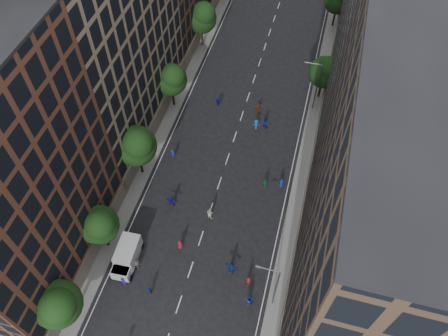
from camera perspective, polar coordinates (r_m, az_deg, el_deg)
name	(u,v)px	position (r m, az deg, el deg)	size (l,w,h in m)	color
ground	(241,118)	(69.75, 2.24, 6.53)	(240.00, 240.00, 0.00)	black
sidewalk_left	(184,74)	(77.42, -5.26, 12.14)	(4.00, 105.00, 0.15)	slate
sidewalk_right	(323,99)	(74.33, 12.77, 8.74)	(4.00, 105.00, 0.15)	slate
bldg_left_b	(91,26)	(60.95, -16.92, 17.33)	(14.00, 26.00, 34.00)	#887359
bldg_right_a	(394,222)	(40.45, 21.28, -6.58)	(14.00, 30.00, 36.00)	#453325
bldg_right_b	(398,35)	(61.98, 21.76, 15.85)	(14.00, 28.00, 33.00)	#655D54
tree_left_0	(58,305)	(50.55, -20.89, -16.35)	(5.20, 5.20, 8.83)	black
tree_left_1	(99,225)	(53.90, -15.97, -7.15)	(4.80, 4.80, 8.21)	black
tree_left_2	(137,145)	(58.90, -11.35, 2.96)	(5.60, 5.60, 9.45)	black
tree_left_3	(172,79)	(68.05, -6.86, 11.51)	(5.00, 5.00, 8.58)	black
tree_left_4	(202,17)	(79.70, -2.90, 19.14)	(5.40, 5.40, 9.08)	black
tree_right_a	(326,71)	(70.91, 13.13, 12.22)	(5.00, 5.00, 8.39)	black
streetlamp_near	(274,286)	(49.35, 6.59, -15.07)	(2.64, 0.22, 9.06)	#595B60
streetlamp_far	(316,84)	(69.03, 11.93, 10.63)	(2.64, 0.22, 9.06)	#595B60
cargo_van	(127,256)	(55.80, -12.60, -11.17)	(2.76, 5.45, 2.84)	silver
skater_0	(124,280)	(55.35, -12.98, -14.08)	(0.77, 0.50, 1.59)	#2016B5
skater_2	(249,300)	(53.13, 3.27, -16.83)	(0.86, 0.67, 1.78)	#152FAC
skater_4	(150,291)	(54.27, -9.70, -15.53)	(0.92, 0.38, 1.57)	#122895
skater_5	(231,268)	(54.43, 0.94, -12.96)	(1.80, 0.57, 1.94)	#13329A
skater_6	(180,245)	(56.20, -5.74, -9.93)	(0.82, 0.53, 1.67)	maroon
skater_7	(249,281)	(53.98, 3.22, -14.52)	(0.63, 0.42, 1.74)	#A71B21
skater_8	(210,213)	(58.01, -1.86, -5.95)	(0.93, 0.72, 1.91)	silver
skater_9	(137,264)	(55.80, -11.27, -12.24)	(1.09, 0.62, 1.68)	#38373B
skater_10	(266,184)	(60.93, 5.45, -2.07)	(1.02, 0.42, 1.74)	#22713F
skater_11	(172,201)	(59.43, -6.84, -4.36)	(1.70, 0.54, 1.84)	#1814A5
skater_12	(281,183)	(61.34, 7.49, -2.01)	(0.75, 0.49, 1.54)	#1535AF
skater_13	(173,154)	(64.26, -6.70, 1.86)	(0.65, 0.42, 1.77)	#1537AE
skater_14	(265,123)	(68.03, 5.36, 5.93)	(0.93, 0.73, 1.92)	#111890
skater_15	(256,125)	(67.65, 4.23, 5.65)	(1.20, 0.69, 1.86)	blue
skater_16	(218,102)	(70.86, -0.77, 8.56)	(1.06, 0.44, 1.81)	#13139F
skater_17	(258,107)	(70.52, 4.50, 7.94)	(1.44, 0.46, 1.55)	#A3381B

